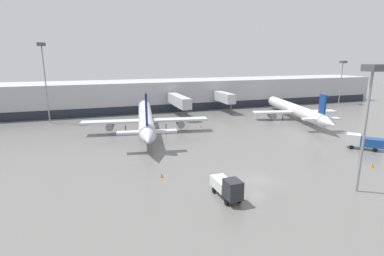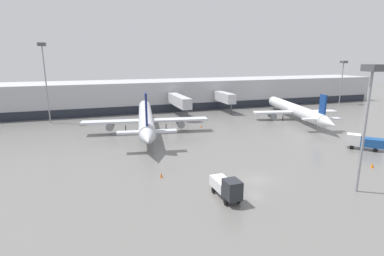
# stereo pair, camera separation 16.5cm
# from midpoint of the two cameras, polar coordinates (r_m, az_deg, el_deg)

# --- Properties ---
(ground_plane) EXTENTS (320.00, 320.00, 0.00)m
(ground_plane) POSITION_cam_midpoint_polar(r_m,az_deg,el_deg) (42.60, 12.30, -9.62)
(ground_plane) COLOR slate
(terminal_building) EXTENTS (160.00, 31.88, 9.00)m
(terminal_building) POSITION_cam_midpoint_polar(r_m,az_deg,el_deg) (98.25, -6.28, 6.35)
(terminal_building) COLOR #B2B2B7
(terminal_building) RESTS_ON ground_plane
(parked_jet_0) EXTENTS (22.53, 38.45, 8.34)m
(parked_jet_0) POSITION_cam_midpoint_polar(r_m,az_deg,el_deg) (85.10, 19.11, 3.27)
(parked_jet_0) COLOR silver
(parked_jet_0) RESTS_ON ground_plane
(parked_jet_1) EXTENTS (27.47, 39.67, 10.45)m
(parked_jet_1) POSITION_cam_midpoint_polar(r_m,az_deg,el_deg) (66.56, -8.73, 1.86)
(parked_jet_1) COLOR silver
(parked_jet_1) RESTS_ON ground_plane
(service_truck_0) EXTENTS (5.61, 5.78, 2.66)m
(service_truck_0) POSITION_cam_midpoint_polar(r_m,az_deg,el_deg) (62.62, 29.98, -2.21)
(service_truck_0) COLOR #19478C
(service_truck_0) RESTS_ON ground_plane
(service_truck_1) EXTENTS (2.00, 5.53, 2.87)m
(service_truck_1) POSITION_cam_midpoint_polar(r_m,az_deg,el_deg) (36.16, 6.76, -11.06)
(service_truck_1) COLOR silver
(service_truck_1) RESTS_ON ground_plane
(traffic_cone_0) EXTENTS (0.38, 0.38, 0.70)m
(traffic_cone_0) POSITION_cam_midpoint_polar(r_m,az_deg,el_deg) (42.54, -5.76, -8.89)
(traffic_cone_0) COLOR orange
(traffic_cone_0) RESTS_ON ground_plane
(traffic_cone_1) EXTENTS (0.47, 0.47, 0.74)m
(traffic_cone_1) POSITION_cam_midpoint_polar(r_m,az_deg,el_deg) (53.49, 31.22, -6.09)
(traffic_cone_1) COLOR orange
(traffic_cone_1) RESTS_ON ground_plane
(traffic_cone_3) EXTENTS (0.37, 0.37, 0.69)m
(traffic_cone_3) POSITION_cam_midpoint_polar(r_m,az_deg,el_deg) (70.99, 1.84, 0.30)
(traffic_cone_3) COLOR orange
(traffic_cone_3) RESTS_ON ground_plane
(apron_light_mast_3) EXTENTS (1.80, 1.80, 15.62)m
(apron_light_mast_3) POSITION_cam_midpoint_polar(r_m,az_deg,el_deg) (40.59, 30.88, 6.04)
(apron_light_mast_3) COLOR gray
(apron_light_mast_3) RESTS_ON ground_plane
(apron_light_mast_4) EXTENTS (1.80, 1.80, 19.76)m
(apron_light_mast_4) POSITION_cam_midpoint_polar(r_m,az_deg,el_deg) (82.91, -26.38, 11.36)
(apron_light_mast_4) COLOR gray
(apron_light_mast_4) RESTS_ON ground_plane
(apron_light_mast_5) EXTENTS (1.80, 1.80, 15.10)m
(apron_light_mast_5) POSITION_cam_midpoint_polar(r_m,az_deg,el_deg) (118.14, 26.86, 9.94)
(apron_light_mast_5) COLOR gray
(apron_light_mast_5) RESTS_ON ground_plane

